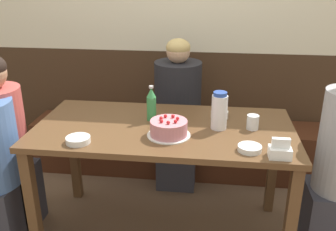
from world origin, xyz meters
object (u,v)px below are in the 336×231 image
at_px(glass_water_tall, 253,122).
at_px(person_dark_striped, 2,150).
at_px(bench_seat, 177,147).
at_px(water_pitcher, 219,111).
at_px(person_pale_blue_shirt, 178,117).
at_px(soju_bottle, 151,104).
at_px(bowl_side_dish, 250,148).
at_px(birthday_cake, 169,128).
at_px(napkin_holder, 280,151).
at_px(bowl_soup_white, 78,140).
at_px(bowl_rice_small, 220,114).

bearing_deg(glass_water_tall, person_dark_striped, -177.12).
xyz_separation_m(bench_seat, water_pitcher, (0.32, -0.82, 0.66)).
bearing_deg(water_pitcher, person_pale_blue_shirt, 115.44).
height_order(bench_seat, person_dark_striped, person_dark_striped).
xyz_separation_m(soju_bottle, bowl_side_dish, (0.57, -0.36, -0.09)).
bearing_deg(bowl_side_dish, birthday_cake, 162.69).
relative_size(napkin_holder, bowl_side_dish, 0.89).
bearing_deg(bowl_soup_white, bowl_rice_small, 31.17).
relative_size(bench_seat, napkin_holder, 22.26).
height_order(water_pitcher, bowl_soup_white, water_pitcher).
bearing_deg(napkin_holder, bowl_rice_small, 120.45).
height_order(person_pale_blue_shirt, person_dark_striped, person_dark_striped).
height_order(bench_seat, water_pitcher, water_pitcher).
bearing_deg(napkin_holder, glass_water_tall, 106.80).
bearing_deg(bench_seat, person_pale_blue_shirt, -84.24).
height_order(napkin_holder, bowl_soup_white, napkin_holder).
distance_m(glass_water_tall, person_dark_striped, 1.57).
xyz_separation_m(birthday_cake, bowl_side_dish, (0.44, -0.14, -0.03)).
bearing_deg(bench_seat, person_dark_striped, -139.35).
distance_m(napkin_holder, bowl_rice_small, 0.58).
height_order(birthday_cake, bowl_rice_small, birthday_cake).
bearing_deg(bench_seat, birthday_cake, -87.37).
xyz_separation_m(water_pitcher, bowl_side_dish, (0.16, -0.27, -0.10)).
bearing_deg(soju_bottle, person_dark_striped, -171.20).
bearing_deg(soju_bottle, bench_seat, 83.06).
bearing_deg(birthday_cake, bench_seat, 92.63).
distance_m(bench_seat, bowl_soup_white, 1.32).
relative_size(birthday_cake, bowl_rice_small, 2.25).
bearing_deg(bowl_soup_white, glass_water_tall, 17.73).
height_order(birthday_cake, person_pale_blue_shirt, person_pale_blue_shirt).
distance_m(bench_seat, person_pale_blue_shirt, 0.40).
xyz_separation_m(bowl_soup_white, person_pale_blue_shirt, (0.45, 0.93, -0.22)).
bearing_deg(bench_seat, bowl_soup_white, -111.21).
height_order(water_pitcher, soju_bottle, water_pitcher).
bearing_deg(person_dark_striped, water_pitcher, 2.69).
height_order(bench_seat, napkin_holder, napkin_holder).
height_order(bowl_soup_white, glass_water_tall, glass_water_tall).
relative_size(napkin_holder, glass_water_tall, 1.28).
distance_m(bowl_soup_white, bowl_side_dish, 0.91).
bearing_deg(soju_bottle, bowl_side_dish, -31.91).
xyz_separation_m(bowl_rice_small, glass_water_tall, (0.19, -0.16, 0.02)).
xyz_separation_m(birthday_cake, person_pale_blue_shirt, (-0.03, 0.78, -0.24)).
xyz_separation_m(birthday_cake, soju_bottle, (-0.13, 0.22, 0.06)).
distance_m(bench_seat, glass_water_tall, 1.13).
relative_size(soju_bottle, bowl_soup_white, 1.66).
relative_size(birthday_cake, person_pale_blue_shirt, 0.21).
relative_size(napkin_holder, bowl_soup_white, 0.83).
xyz_separation_m(bowl_soup_white, glass_water_tall, (0.95, 0.30, 0.03)).
height_order(soju_bottle, bowl_side_dish, soju_bottle).
distance_m(soju_bottle, napkin_holder, 0.83).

